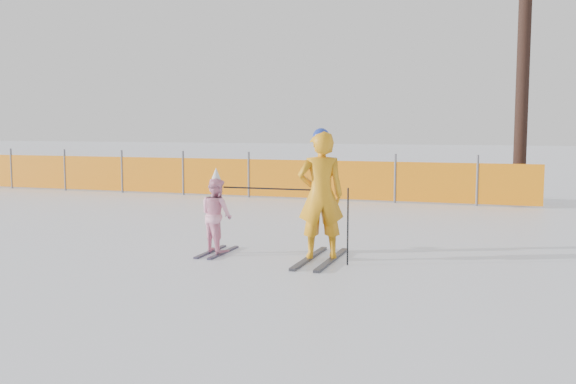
% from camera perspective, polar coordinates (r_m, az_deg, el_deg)
% --- Properties ---
extents(ground, '(120.00, 120.00, 0.00)m').
position_cam_1_polar(ground, '(8.96, -1.02, -6.69)').
color(ground, white).
rests_on(ground, ground).
extents(adult, '(0.79, 1.65, 1.92)m').
position_cam_1_polar(adult, '(9.26, 2.93, -0.27)').
color(adult, black).
rests_on(adult, ground).
extents(child, '(0.70, 1.03, 1.32)m').
position_cam_1_polar(child, '(9.88, -6.37, -1.98)').
color(child, black).
rests_on(child, ground).
extents(ski_poles, '(1.99, 0.22, 1.09)m').
position_cam_1_polar(ski_poles, '(9.27, 1.18, -1.14)').
color(ski_poles, black).
rests_on(ski_poles, ground).
extents(safety_fence, '(17.55, 0.06, 1.25)m').
position_cam_1_polar(safety_fence, '(18.08, -7.35, 1.42)').
color(safety_fence, '#595960').
rests_on(safety_fence, ground).
extents(tree_trunks, '(3.69, 2.15, 5.69)m').
position_cam_1_polar(tree_trunks, '(18.38, 23.40, 8.10)').
color(tree_trunks, black).
rests_on(tree_trunks, ground).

